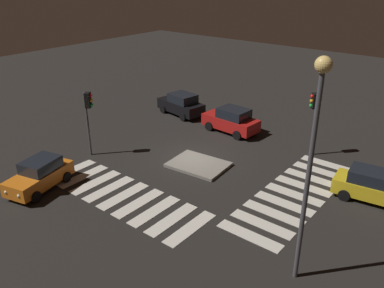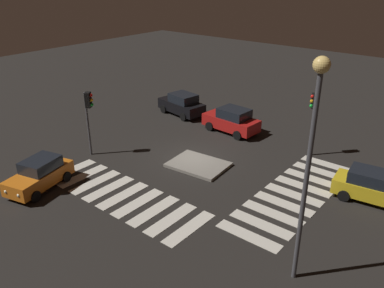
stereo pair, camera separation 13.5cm
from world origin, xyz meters
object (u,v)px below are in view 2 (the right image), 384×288
Objects in this scene: car_yellow at (371,186)px; street_lamp at (311,142)px; traffic_island at (198,165)px; car_black at (182,104)px; traffic_light_south at (88,108)px; traffic_light_north at (314,109)px; car_red at (232,120)px; car_orange at (40,174)px.

car_yellow is 0.45× the size of street_lamp.
traffic_island is at bearing -171.30° from car_yellow.
car_yellow is at bearing 175.59° from car_black.
traffic_light_south is 1.01× the size of traffic_light_north.
street_lamp is (10.38, -11.00, 4.92)m from car_red.
traffic_light_south is at bearing 172.12° from street_lamp.
car_black is at bearing 136.61° from traffic_island.
car_black reaches higher than car_orange.
traffic_light_north reaches higher than car_red.
car_red is at bearing -44.25° from traffic_light_north.
car_yellow is at bearing 15.55° from traffic_island.
car_black reaches higher than car_yellow.
car_black is 1.03× the size of traffic_light_south.
car_red is at bearing 151.05° from car_orange.
street_lamp is at bearing -100.59° from car_yellow.
traffic_light_north reaches higher than car_black.
car_yellow reaches higher than traffic_island.
traffic_light_south reaches higher than car_red.
car_red reaches higher than traffic_island.
car_black is 1.09× the size of car_yellow.
car_yellow is 0.92× the size of car_red.
car_black reaches higher than traffic_island.
car_red is (-1.56, 5.90, 0.81)m from traffic_island.
car_orange is 0.97× the size of traffic_light_south.
car_yellow is 0.98× the size of car_orange.
traffic_island is 0.85× the size of car_black.
traffic_island is at bearing 149.96° from street_lamp.
car_yellow is 11.37m from car_red.
traffic_island is 9.45m from car_black.
street_lamp is at bearing -30.04° from traffic_island.
traffic_island is 0.90× the size of car_orange.
traffic_light_south reaches higher than car_orange.
car_orange is 5.22m from traffic_light_south.
traffic_island is 6.15m from car_red.
traffic_light_south is at bearing 65.50° from car_red.
street_lamp is (15.15, -2.10, 2.64)m from traffic_light_south.
car_orange is 0.98× the size of traffic_light_north.
car_black is 16.63m from car_yellow.
car_black is 0.50× the size of street_lamp.
car_black is at bearing 159.68° from car_yellow.
street_lamp is (8.82, -5.10, 5.73)m from traffic_island.
car_black is 1.00× the size of car_red.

